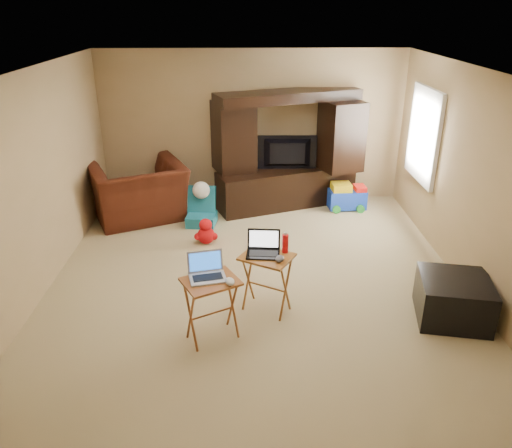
{
  "coord_description": "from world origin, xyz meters",
  "views": [
    {
      "loc": [
        -0.12,
        -5.47,
        3.15
      ],
      "look_at": [
        0.0,
        -0.2,
        0.8
      ],
      "focal_mm": 35.0,
      "sensor_mm": 36.0,
      "label": 1
    }
  ],
  "objects_px": {
    "plush_toy": "(206,231)",
    "mouse_right": "(280,259)",
    "tray_table_right": "(267,283)",
    "recliner": "(139,192)",
    "television": "(287,154)",
    "child_rocker": "(201,207)",
    "water_bottle": "(285,244)",
    "mouse_left": "(230,281)",
    "laptop_left": "(207,268)",
    "entertainment_center": "(287,151)",
    "tray_table_left": "(212,310)",
    "ottoman": "(453,299)",
    "laptop_right": "(263,245)",
    "push_toy": "(347,196)"
  },
  "relations": [
    {
      "from": "entertainment_center",
      "to": "recliner",
      "type": "height_order",
      "value": "entertainment_center"
    },
    {
      "from": "plush_toy",
      "to": "tray_table_right",
      "type": "relative_size",
      "value": 0.56
    },
    {
      "from": "child_rocker",
      "to": "recliner",
      "type": "bearing_deg",
      "value": 171.85
    },
    {
      "from": "tray_table_right",
      "to": "mouse_right",
      "type": "relative_size",
      "value": 4.92
    },
    {
      "from": "mouse_right",
      "to": "water_bottle",
      "type": "bearing_deg",
      "value": 70.71
    },
    {
      "from": "laptop_right",
      "to": "mouse_right",
      "type": "relative_size",
      "value": 2.58
    },
    {
      "from": "recliner",
      "to": "mouse_right",
      "type": "height_order",
      "value": "recliner"
    },
    {
      "from": "entertainment_center",
      "to": "recliner",
      "type": "bearing_deg",
      "value": 171.84
    },
    {
      "from": "water_bottle",
      "to": "child_rocker",
      "type": "bearing_deg",
      "value": 115.72
    },
    {
      "from": "laptop_right",
      "to": "water_bottle",
      "type": "xyz_separation_m",
      "value": [
        0.24,
        0.06,
        -0.02
      ]
    },
    {
      "from": "recliner",
      "to": "mouse_right",
      "type": "bearing_deg",
      "value": 101.75
    },
    {
      "from": "mouse_left",
      "to": "push_toy",
      "type": "bearing_deg",
      "value": 62.41
    },
    {
      "from": "television",
      "to": "mouse_right",
      "type": "height_order",
      "value": "television"
    },
    {
      "from": "child_rocker",
      "to": "mouse_left",
      "type": "xyz_separation_m",
      "value": [
        0.52,
        -2.94,
        0.41
      ]
    },
    {
      "from": "tray_table_left",
      "to": "tray_table_right",
      "type": "xyz_separation_m",
      "value": [
        0.57,
        0.5,
        0.0
      ]
    },
    {
      "from": "child_rocker",
      "to": "tray_table_right",
      "type": "bearing_deg",
      "value": -62.31
    },
    {
      "from": "entertainment_center",
      "to": "tray_table_left",
      "type": "relative_size",
      "value": 3.45
    },
    {
      "from": "tray_table_left",
      "to": "tray_table_right",
      "type": "height_order",
      "value": "tray_table_right"
    },
    {
      "from": "entertainment_center",
      "to": "tray_table_right",
      "type": "distance_m",
      "value": 3.24
    },
    {
      "from": "plush_toy",
      "to": "tray_table_right",
      "type": "distance_m",
      "value": 1.88
    },
    {
      "from": "mouse_left",
      "to": "water_bottle",
      "type": "bearing_deg",
      "value": 48.28
    },
    {
      "from": "plush_toy",
      "to": "laptop_left",
      "type": "distance_m",
      "value": 2.26
    },
    {
      "from": "television",
      "to": "mouse_right",
      "type": "xyz_separation_m",
      "value": [
        -0.33,
        -3.22,
        -0.21
      ]
    },
    {
      "from": "plush_toy",
      "to": "ottoman",
      "type": "distance_m",
      "value": 3.38
    },
    {
      "from": "child_rocker",
      "to": "ottoman",
      "type": "height_order",
      "value": "child_rocker"
    },
    {
      "from": "tray_table_left",
      "to": "laptop_left",
      "type": "height_order",
      "value": "laptop_left"
    },
    {
      "from": "tray_table_left",
      "to": "mouse_left",
      "type": "distance_m",
      "value": 0.42
    },
    {
      "from": "recliner",
      "to": "plush_toy",
      "type": "relative_size",
      "value": 3.58
    },
    {
      "from": "television",
      "to": "recliner",
      "type": "xyz_separation_m",
      "value": [
        -2.35,
        -0.46,
        -0.47
      ]
    },
    {
      "from": "tray_table_left",
      "to": "laptop_left",
      "type": "xyz_separation_m",
      "value": [
        -0.03,
        0.03,
        0.46
      ]
    },
    {
      "from": "recliner",
      "to": "push_toy",
      "type": "relative_size",
      "value": 2.22
    },
    {
      "from": "ottoman",
      "to": "tray_table_right",
      "type": "height_order",
      "value": "tray_table_right"
    },
    {
      "from": "push_toy",
      "to": "laptop_right",
      "type": "xyz_separation_m",
      "value": [
        -1.5,
        -2.92,
        0.56
      ]
    },
    {
      "from": "plush_toy",
      "to": "water_bottle",
      "type": "bearing_deg",
      "value": -58.64
    },
    {
      "from": "push_toy",
      "to": "laptop_right",
      "type": "distance_m",
      "value": 3.33
    },
    {
      "from": "entertainment_center",
      "to": "mouse_left",
      "type": "relative_size",
      "value": 16.97
    },
    {
      "from": "entertainment_center",
      "to": "ottoman",
      "type": "height_order",
      "value": "entertainment_center"
    },
    {
      "from": "tray_table_left",
      "to": "mouse_right",
      "type": "bearing_deg",
      "value": 0.36
    },
    {
      "from": "plush_toy",
      "to": "mouse_left",
      "type": "distance_m",
      "value": 2.36
    },
    {
      "from": "tray_table_right",
      "to": "laptop_left",
      "type": "height_order",
      "value": "laptop_left"
    },
    {
      "from": "mouse_right",
      "to": "water_bottle",
      "type": "distance_m",
      "value": 0.23
    },
    {
      "from": "plush_toy",
      "to": "mouse_right",
      "type": "relative_size",
      "value": 2.78
    },
    {
      "from": "recliner",
      "to": "mouse_right",
      "type": "xyz_separation_m",
      "value": [
        2.02,
        -2.75,
        0.26
      ]
    },
    {
      "from": "child_rocker",
      "to": "water_bottle",
      "type": "xyz_separation_m",
      "value": [
        1.1,
        -2.29,
        0.49
      ]
    },
    {
      "from": "laptop_left",
      "to": "television",
      "type": "bearing_deg",
      "value": 60.73
    },
    {
      "from": "plush_toy",
      "to": "laptop_left",
      "type": "height_order",
      "value": "laptop_left"
    },
    {
      "from": "child_rocker",
      "to": "television",
      "type": "bearing_deg",
      "value": 34.92
    },
    {
      "from": "television",
      "to": "tray_table_left",
      "type": "relative_size",
      "value": 1.43
    },
    {
      "from": "entertainment_center",
      "to": "mouse_left",
      "type": "xyz_separation_m",
      "value": [
        -0.84,
        -3.71,
        -0.25
      ]
    },
    {
      "from": "mouse_left",
      "to": "water_bottle",
      "type": "height_order",
      "value": "water_bottle"
    }
  ]
}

